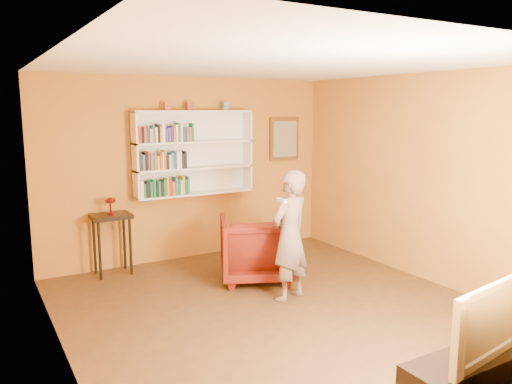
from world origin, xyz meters
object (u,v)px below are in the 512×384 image
armchair (256,248)px  television (478,318)px  ruby_lustre (110,202)px  person (290,236)px  tv_cabinet (473,382)px  bookshelf (193,153)px  console_table (111,225)px

armchair → television: size_ratio=0.93×
ruby_lustre → person: bearing=-51.4°
tv_cabinet → television: bearing=180.0°
bookshelf → ruby_lustre: (-1.27, -0.16, -0.59)m
ruby_lustre → armchair: size_ratio=0.25×
person → television: bearing=70.0°
console_table → person: person is taller
person → television: (-0.05, -2.53, -0.04)m
bookshelf → console_table: bookshelf is taller
console_table → ruby_lustre: 0.31m
ruby_lustre → armchair: 2.05m
ruby_lustre → person: (1.57, -1.97, -0.23)m
bookshelf → tv_cabinet: size_ratio=1.46×
console_table → tv_cabinet: (1.52, -4.50, -0.47)m
television → ruby_lustre: bearing=100.2°
person → television: size_ratio=1.54×
bookshelf → person: bookshelf is taller
tv_cabinet → television: (-0.00, 0.00, 0.51)m
bookshelf → television: bearing=-87.0°
bookshelf → armchair: bookshelf is taller
ruby_lustre → armchair: ruby_lustre is taller
armchair → person: person is taller
television → person: bearing=80.4°
television → armchair: bearing=80.5°
bookshelf → person: bearing=-82.1°
armchair → person: 0.87m
person → tv_cabinet: person is taller
person → tv_cabinet: (-0.05, -2.53, -0.55)m
console_table → person: (1.57, -1.97, 0.08)m
console_table → television: television is taller
person → ruby_lustre: bearing=-70.3°
bookshelf → television: size_ratio=1.80×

